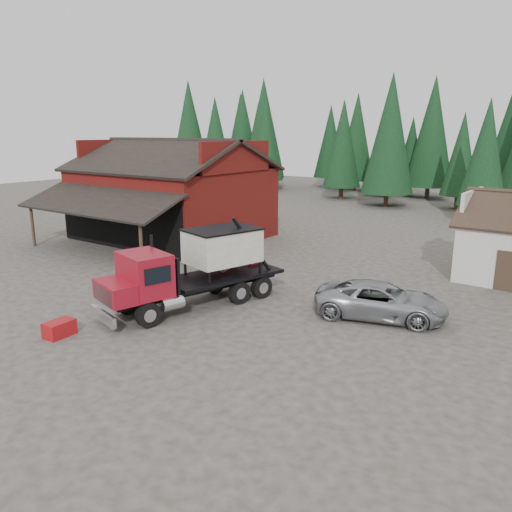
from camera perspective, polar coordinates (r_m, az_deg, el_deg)
The scene contains 9 objects.
ground at distance 23.40m, azimuth -7.50°, elevation -5.01°, with size 120.00×120.00×0.00m, color #3F3A31.
red_barn at distance 37.23m, azimuth -9.63°, elevation 6.27°, with size 12.80×13.63×7.18m.
conifer_backdrop at distance 60.48m, azimuth 20.92°, elevation 5.89°, with size 76.00×16.00×16.00m, color black, non-canonical shape.
near_pine_a at distance 57.70m, azimuth -4.64°, elevation 12.78°, with size 4.40×4.40×11.40m.
near_pine_b at distance 46.98m, azimuth 24.78°, elevation 10.69°, with size 3.96×3.96×10.40m.
near_pine_d at distance 53.61m, azimuth 15.07°, elevation 13.34°, with size 5.28×5.28×13.40m.
feed_truck at distance 22.10m, azimuth -6.95°, elevation -1.22°, with size 4.49×8.87×3.87m.
silver_car at distance 21.48m, azimuth 14.08°, elevation -4.97°, with size 2.47×5.36×1.49m, color #A2A4A9.
equip_box at distance 20.58m, azimuth -21.55°, elevation -7.72°, with size 0.70×1.10×0.60m, color maroon.
Camera 1 is at (15.27, -16.03, 7.57)m, focal length 35.00 mm.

